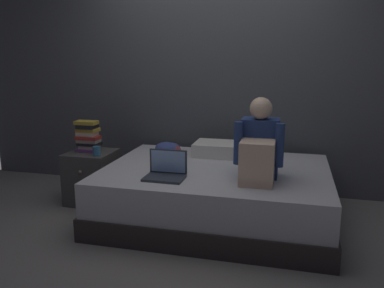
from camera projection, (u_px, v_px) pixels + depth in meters
ground_plane at (186, 230)px, 3.40m from camera, size 8.00×8.00×0.00m
wall_back at (215, 66)px, 4.24m from camera, size 5.60×0.10×2.70m
bed at (216, 194)px, 3.58m from camera, size 2.00×1.50×0.48m
nightstand at (92, 177)px, 4.01m from camera, size 0.44×0.46×0.52m
person_sitting at (259, 149)px, 3.15m from camera, size 0.39×0.44×0.66m
laptop at (166, 171)px, 3.23m from camera, size 0.32×0.23×0.22m
pillow at (223, 149)px, 3.94m from camera, size 0.56×0.36×0.13m
book_stack at (88, 136)px, 3.95m from camera, size 0.23×0.17×0.31m
mug at (97, 151)px, 3.80m from camera, size 0.08×0.08×0.09m
clothes_pile at (169, 149)px, 4.00m from camera, size 0.26×0.26×0.13m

